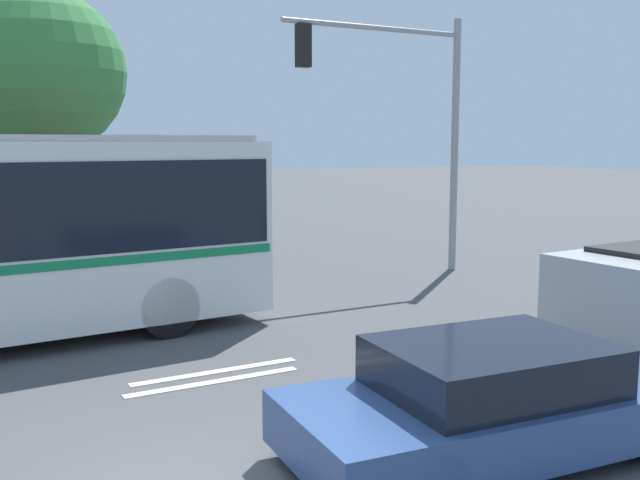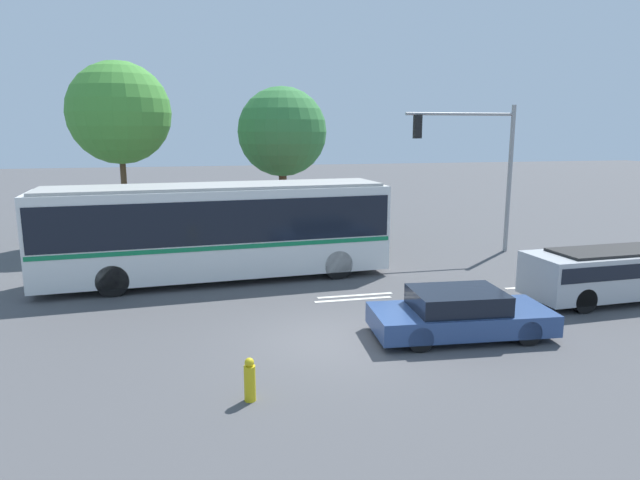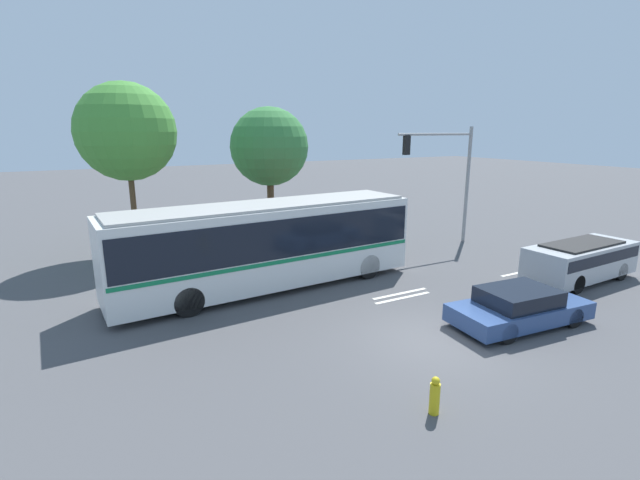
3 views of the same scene
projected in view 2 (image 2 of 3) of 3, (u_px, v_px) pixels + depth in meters
name	position (u px, v px, depth m)	size (l,w,h in m)	color
ground_plane	(336.00, 340.00, 13.61)	(140.00, 140.00, 0.00)	#4C4C4F
city_bus	(217.00, 226.00, 18.85)	(11.78, 3.29, 3.26)	silver
sedan_foreground	(460.00, 314.00, 13.78)	(4.53, 2.21, 1.18)	navy
suv_left_lane	(609.00, 271.00, 16.62)	(5.10, 2.09, 1.56)	#B2B5B7
traffic_light_pole	(483.00, 157.00, 22.63)	(4.76, 0.24, 6.06)	gray
flowering_hedge	(278.00, 230.00, 23.79)	(6.68, 1.20, 1.73)	#286028
street_tree_left	(119.00, 113.00, 24.53)	(4.49, 4.49, 8.05)	brown
street_tree_centre	(282.00, 132.00, 27.21)	(4.35, 4.35, 7.15)	brown
fire_hydrant	(250.00, 380.00, 10.47)	(0.22, 0.22, 0.86)	gold
lane_stripe_near	(355.00, 295.00, 17.25)	(2.40, 0.16, 0.01)	silver
lane_stripe_mid	(353.00, 299.00, 16.84)	(2.40, 0.16, 0.01)	silver
lane_stripe_far	(538.00, 286.00, 18.25)	(2.40, 0.16, 0.01)	silver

